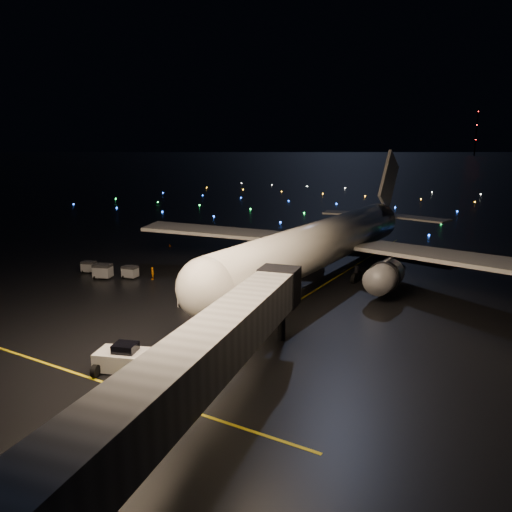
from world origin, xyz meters
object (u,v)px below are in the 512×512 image
object	(u,v)px
belt_loader	(197,295)
crew_c	(153,273)
airliner	(334,215)
baggage_cart_0	(130,272)
baggage_cart_1	(89,267)
pushback_tug	(126,357)
baggage_cart_2	(103,271)

from	to	relation	value
belt_loader	crew_c	size ratio (longest dim) A/B	4.01
airliner	crew_c	distance (m)	24.04
baggage_cart_0	baggage_cart_1	world-z (taller)	baggage_cart_0
crew_c	pushback_tug	bearing A→B (deg)	-2.59
pushback_tug	crew_c	size ratio (longest dim) A/B	2.75
baggage_cart_1	baggage_cart_2	distance (m)	4.12
crew_c	baggage_cart_1	bearing A→B (deg)	-120.79
baggage_cart_1	pushback_tug	bearing A→B (deg)	-57.67
baggage_cart_1	baggage_cart_0	bearing A→B (deg)	-15.43
belt_loader	baggage_cart_0	world-z (taller)	belt_loader
crew_c	baggage_cart_0	world-z (taller)	crew_c
belt_loader	pushback_tug	bearing A→B (deg)	-60.50
airliner	belt_loader	world-z (taller)	airliner
airliner	baggage_cart_1	xyz separation A→B (m)	(-28.40, -14.93, -7.10)
airliner	pushback_tug	xyz separation A→B (m)	(-2.98, -33.98, -6.80)
pushback_tug	belt_loader	bearing A→B (deg)	86.06
crew_c	baggage_cart_2	bearing A→B (deg)	-104.03
belt_loader	baggage_cart_0	bearing A→B (deg)	173.17
baggage_cart_2	baggage_cart_1	bearing A→B (deg)	143.35
baggage_cart_1	airliner	bearing A→B (deg)	6.92
pushback_tug	baggage_cart_1	distance (m)	31.77
pushback_tug	belt_loader	xyz separation A→B (m)	(-3.80, 13.96, 0.51)
pushback_tug	belt_loader	world-z (taller)	belt_loader
baggage_cart_0	baggage_cart_2	distance (m)	3.42
baggage_cart_1	baggage_cart_2	bearing A→B (deg)	-38.44
baggage_cart_0	pushback_tug	bearing A→B (deg)	-54.20
pushback_tug	baggage_cart_2	distance (m)	27.91
belt_loader	baggage_cart_0	distance (m)	15.93
baggage_cart_0	baggage_cart_2	size ratio (longest dim) A/B	0.84
baggage_cart_0	baggage_cart_1	xyz separation A→B (m)	(-6.78, -0.64, -0.03)
baggage_cart_1	baggage_cart_2	world-z (taller)	baggage_cart_2
pushback_tug	baggage_cart_0	distance (m)	27.12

